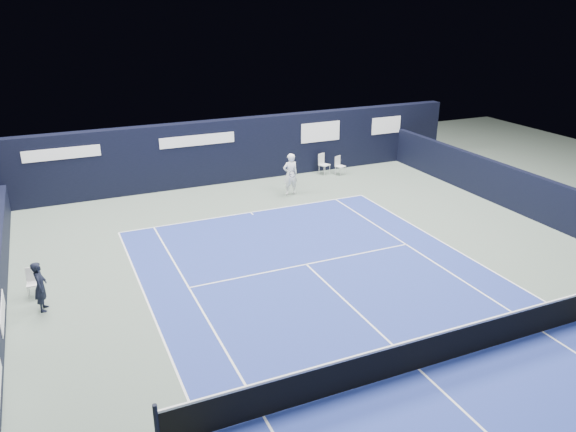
# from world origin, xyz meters

# --- Properties ---
(ground) EXTENTS (48.00, 48.00, 0.00)m
(ground) POSITION_xyz_m (0.00, 2.00, 0.00)
(ground) COLOR #56665A
(ground) RESTS_ON ground
(court_surface) EXTENTS (10.97, 23.77, 0.01)m
(court_surface) POSITION_xyz_m (0.00, 0.00, 0.00)
(court_surface) COLOR navy
(court_surface) RESTS_ON ground
(enclosure_wall_right) EXTENTS (0.30, 22.00, 1.80)m
(enclosure_wall_right) POSITION_xyz_m (10.50, 6.00, 0.90)
(enclosure_wall_right) COLOR black
(enclosure_wall_right) RESTS_ON ground
(folding_chair_back_a) EXTENTS (0.61, 0.63, 1.06)m
(folding_chair_back_a) POSITION_xyz_m (5.41, 15.75, 0.71)
(folding_chair_back_a) COLOR silver
(folding_chair_back_a) RESTS_ON ground
(folding_chair_back_b) EXTENTS (0.56, 0.55, 0.97)m
(folding_chair_back_b) POSITION_xyz_m (6.14, 15.25, 0.55)
(folding_chair_back_b) COLOR silver
(folding_chair_back_b) RESTS_ON ground
(line_judge_chair) EXTENTS (0.42, 0.41, 0.89)m
(line_judge_chair) POSITION_xyz_m (-8.55, 7.91, 0.51)
(line_judge_chair) COLOR silver
(line_judge_chair) RESTS_ON ground
(line_judge) EXTENTS (0.45, 0.61, 1.53)m
(line_judge) POSITION_xyz_m (-8.33, 6.84, 0.77)
(line_judge) COLOR black
(line_judge) RESTS_ON ground
(court_markings) EXTENTS (11.03, 23.83, 0.00)m
(court_markings) POSITION_xyz_m (0.00, 0.00, 0.01)
(court_markings) COLOR white
(court_markings) RESTS_ON court_surface
(tennis_net) EXTENTS (12.90, 0.10, 1.10)m
(tennis_net) POSITION_xyz_m (0.00, 0.00, 0.51)
(tennis_net) COLOR black
(tennis_net) RESTS_ON ground
(back_sponsor_wall) EXTENTS (26.00, 0.63, 3.10)m
(back_sponsor_wall) POSITION_xyz_m (0.01, 16.50, 1.55)
(back_sponsor_wall) COLOR black
(back_sponsor_wall) RESTS_ON ground
(tennis_player) EXTENTS (0.72, 0.85, 1.96)m
(tennis_player) POSITION_xyz_m (2.54, 13.38, 0.98)
(tennis_player) COLOR white
(tennis_player) RESTS_ON ground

